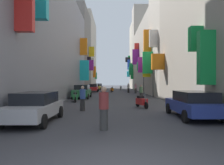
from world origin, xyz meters
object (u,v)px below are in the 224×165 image
(parked_car_yellow, at_px, (96,87))
(pedestrian_near_right, at_px, (103,108))
(parked_car_green, at_px, (82,91))
(parked_car_blue, at_px, (193,104))
(parked_car_grey, at_px, (98,86))
(traffic_light_near_corner, at_px, (143,74))
(parked_car_red, at_px, (93,88))
(pedestrian_near_left, at_px, (82,98))
(parked_car_silver, at_px, (34,106))
(scooter_orange, at_px, (112,90))
(pedestrian_mid_street, at_px, (141,92))
(pedestrian_far_away, at_px, (128,88))
(scooter_red, at_px, (141,101))
(scooter_green, at_px, (75,97))
(traffic_light_far_corner, at_px, (153,72))
(pedestrian_crossing, at_px, (135,88))
(scooter_white, at_px, (120,88))

(parked_car_yellow, distance_m, pedestrian_near_right, 40.34)
(parked_car_green, bearing_deg, parked_car_blue, -59.68)
(parked_car_grey, bearing_deg, traffic_light_near_corner, -69.12)
(parked_car_red, relative_size, pedestrian_near_left, 2.59)
(parked_car_red, height_order, parked_car_silver, parked_car_red)
(parked_car_green, bearing_deg, parked_car_grey, 89.88)
(scooter_orange, relative_size, pedestrian_mid_street, 1.23)
(pedestrian_near_right, xyz_separation_m, pedestrian_far_away, (3.12, 27.97, -0.06))
(pedestrian_near_right, bearing_deg, parked_car_grey, 93.78)
(pedestrian_near_left, bearing_deg, scooter_red, 21.19)
(scooter_green, bearing_deg, traffic_light_far_corner, 32.50)
(parked_car_blue, bearing_deg, scooter_orange, 98.99)
(parked_car_yellow, xyz_separation_m, traffic_light_near_corner, (8.32, -15.83, 2.27))
(parked_car_silver, relative_size, traffic_light_near_corner, 0.95)
(pedestrian_crossing, height_order, pedestrian_mid_street, pedestrian_crossing)
(scooter_red, bearing_deg, parked_car_yellow, 99.61)
(scooter_orange, distance_m, pedestrian_far_away, 3.34)
(parked_car_red, xyz_separation_m, scooter_orange, (3.48, -1.33, -0.29))
(pedestrian_crossing, relative_size, traffic_light_far_corner, 0.37)
(parked_car_grey, distance_m, scooter_red, 39.21)
(parked_car_yellow, distance_m, parked_car_silver, 38.57)
(scooter_green, height_order, scooter_orange, same)
(pedestrian_crossing, xyz_separation_m, pedestrian_near_right, (-4.12, -25.95, 0.04))
(parked_car_grey, xyz_separation_m, scooter_white, (5.33, -6.66, -0.27))
(scooter_red, height_order, pedestrian_crossing, pedestrian_crossing)
(parked_car_yellow, xyz_separation_m, pedestrian_near_left, (1.54, -34.68, 0.07))
(parked_car_silver, height_order, scooter_red, parked_car_silver)
(parked_car_yellow, relative_size, pedestrian_near_right, 2.63)
(traffic_light_far_corner, bearing_deg, traffic_light_near_corner, 90.34)
(parked_car_red, xyz_separation_m, parked_car_yellow, (-0.00, 9.09, -0.02))
(parked_car_red, bearing_deg, scooter_orange, -20.92)
(parked_car_yellow, distance_m, traffic_light_far_corner, 24.65)
(parked_car_yellow, xyz_separation_m, pedestrian_crossing, (7.26, -14.27, 0.07))
(parked_car_grey, xyz_separation_m, scooter_orange, (3.38, -16.14, -0.27))
(scooter_red, bearing_deg, parked_car_grey, 98.06)
(parked_car_green, height_order, traffic_light_near_corner, traffic_light_near_corner)
(scooter_white, distance_m, scooter_green, 28.01)
(scooter_red, distance_m, traffic_light_far_corner, 10.70)
(parked_car_red, bearing_deg, parked_car_grey, 89.60)
(parked_car_green, distance_m, pedestrian_mid_street, 6.83)
(parked_car_green, distance_m, scooter_orange, 14.19)
(pedestrian_crossing, relative_size, pedestrian_near_right, 0.96)
(parked_car_red, relative_size, parked_car_silver, 0.99)
(parked_car_yellow, distance_m, scooter_white, 5.52)
(parked_car_blue, height_order, parked_car_yellow, parked_car_yellow)
(scooter_green, relative_size, pedestrian_mid_street, 1.26)
(parked_car_blue, relative_size, parked_car_yellow, 0.99)
(parked_car_green, height_order, pedestrian_far_away, pedestrian_far_away)
(parked_car_blue, distance_m, traffic_light_far_corner, 14.47)
(parked_car_grey, relative_size, parked_car_silver, 1.03)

